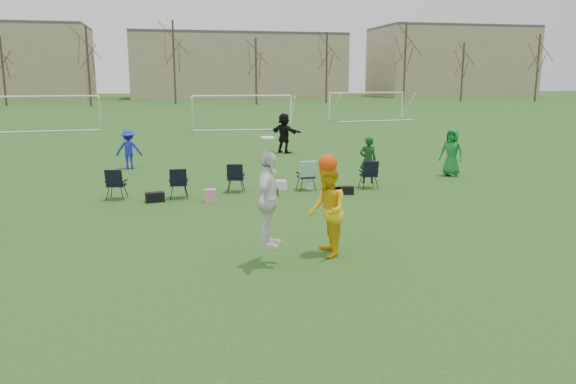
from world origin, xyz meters
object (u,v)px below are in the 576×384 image
object	(u,v)px
fielder_green_far	(452,152)
center_contest	(303,205)
goal_left	(46,103)
fielder_blue	(129,149)
goal_mid	(242,102)
fielder_black	(284,133)
goal_right	(367,98)

from	to	relation	value
fielder_green_far	center_contest	distance (m)	11.81
fielder_green_far	center_contest	world-z (taller)	center_contest
goal_left	fielder_blue	bearing A→B (deg)	-76.00
center_contest	goal_mid	world-z (taller)	center_contest
fielder_green_far	fielder_black	world-z (taller)	fielder_black
goal_left	goal_right	bearing A→B (deg)	3.75
fielder_green_far	goal_left	bearing A→B (deg)	176.05
fielder_black	goal_left	xyz separation A→B (m)	(-14.14, 16.23, 0.93)
fielder_black	goal_mid	world-z (taller)	goal_mid
fielder_black	goal_left	world-z (taller)	goal_left
goal_right	goal_left	bearing A→B (deg)	-179.25
goal_mid	goal_right	xyz separation A→B (m)	(12.00, 6.00, 0.00)
fielder_blue	goal_left	world-z (taller)	goal_left
fielder_blue	goal_left	size ratio (longest dim) A/B	0.22
goal_mid	center_contest	bearing A→B (deg)	-91.56
goal_left	fielder_green_far	bearing A→B (deg)	-56.83
fielder_blue	center_contest	xyz separation A→B (m)	(4.20, -13.12, 0.35)
fielder_black	goal_right	bearing A→B (deg)	-66.38
fielder_green_far	goal_mid	distance (m)	22.79
fielder_green_far	goal_right	bearing A→B (deg)	124.00
fielder_black	goal_right	xyz separation A→B (m)	(11.86, 20.23, 0.93)
fielder_blue	fielder_black	distance (m)	8.14
center_contest	fielder_blue	bearing A→B (deg)	107.75
fielder_green_far	fielder_black	size ratio (longest dim) A/B	0.91
goal_mid	goal_left	bearing A→B (deg)	175.87
fielder_blue	goal_right	distance (m)	30.55
center_contest	goal_right	size ratio (longest dim) A/B	0.36
goal_right	fielder_black	bearing A→B (deg)	-128.38
fielder_green_far	goal_mid	bearing A→B (deg)	150.64
fielder_black	center_contest	distance (m)	16.91
fielder_green_far	goal_mid	xyz separation A→B (m)	(-5.03, 22.20, 1.01)
fielder_blue	center_contest	size ratio (longest dim) A/B	0.62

